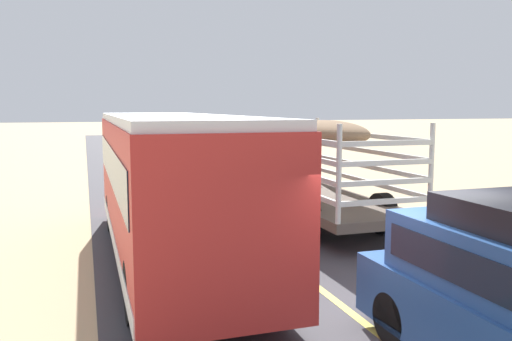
{
  "coord_description": "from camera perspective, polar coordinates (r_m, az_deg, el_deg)",
  "views": [
    {
      "loc": [
        -4.07,
        -6.41,
        3.4
      ],
      "look_at": [
        0.0,
        6.01,
        1.81
      ],
      "focal_mm": 36.67,
      "sensor_mm": 36.0,
      "label": 1
    }
  ],
  "objects": [
    {
      "name": "road_centre_line",
      "position": [
        8.31,
        13.65,
        -17.24
      ],
      "size": [
        0.16,
        117.6,
        0.0
      ],
      "primitive_type": "cube",
      "color": "#D8CC4C",
      "rests_on": "road_surface"
    },
    {
      "name": "road_surface",
      "position": [
        8.32,
        13.65,
        -17.32
      ],
      "size": [
        8.0,
        120.0,
        0.02
      ],
      "primitive_type": "cube",
      "color": "#423F44",
      "rests_on": "ground"
    },
    {
      "name": "bus",
      "position": [
        11.6,
        -9.28,
        -1.35
      ],
      "size": [
        2.54,
        10.0,
        3.21
      ],
      "color": "red",
      "rests_on": "road_surface"
    },
    {
      "name": "ground_plane",
      "position": [
        8.32,
        13.65,
        -17.38
      ],
      "size": [
        240.0,
        240.0,
        0.0
      ],
      "primitive_type": "plane",
      "color": "#CCB284"
    },
    {
      "name": "livestock_truck",
      "position": [
        17.82,
        3.06,
        1.74
      ],
      "size": [
        2.53,
        9.7,
        3.02
      ],
      "color": "#B2332D",
      "rests_on": "road_surface"
    }
  ]
}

